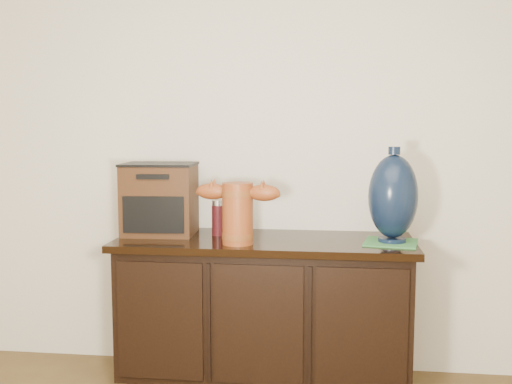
# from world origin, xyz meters

# --- Properties ---
(room) EXTENTS (5.00, 5.00, 5.00)m
(room) POSITION_xyz_m (0.00, 0.00, 1.30)
(room) COLOR #4F3A1B
(room) RESTS_ON ground
(sideboard) EXTENTS (1.46, 0.56, 0.75)m
(sideboard) POSITION_xyz_m (0.00, 2.23, 0.39)
(sideboard) COLOR black
(sideboard) RESTS_ON ground
(terracotta_vessel) EXTENTS (0.41, 0.17, 0.29)m
(terracotta_vessel) POSITION_xyz_m (-0.11, 2.08, 0.92)
(terracotta_vessel) COLOR brown
(terracotta_vessel) RESTS_ON sideboard
(tv_radio) EXTENTS (0.38, 0.31, 0.37)m
(tv_radio) POSITION_xyz_m (-0.55, 2.29, 0.94)
(tv_radio) COLOR #361D0D
(tv_radio) RESTS_ON sideboard
(green_mat) EXTENTS (0.28, 0.28, 0.01)m
(green_mat) POSITION_xyz_m (0.61, 2.19, 0.76)
(green_mat) COLOR #326F36
(green_mat) RESTS_ON sideboard
(lamp_base) EXTENTS (0.27, 0.27, 0.45)m
(lamp_base) POSITION_xyz_m (0.61, 2.19, 0.98)
(lamp_base) COLOR black
(lamp_base) RESTS_ON green_mat
(spray_can) EXTENTS (0.06, 0.06, 0.18)m
(spray_can) POSITION_xyz_m (-0.25, 2.29, 0.84)
(spray_can) COLOR #5C0F16
(spray_can) RESTS_ON sideboard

